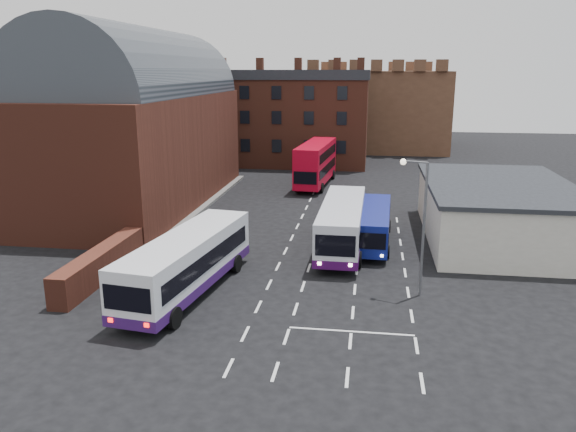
# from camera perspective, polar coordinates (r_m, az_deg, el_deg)

# --- Properties ---
(ground) EXTENTS (180.00, 180.00, 0.00)m
(ground) POSITION_cam_1_polar(r_m,az_deg,el_deg) (30.94, -2.74, -8.60)
(ground) COLOR black
(railway_station) EXTENTS (12.00, 28.00, 16.00)m
(railway_station) POSITION_cam_1_polar(r_m,az_deg,el_deg) (53.43, -15.08, 9.24)
(railway_station) COLOR #602B1E
(railway_station) RESTS_ON ground
(forecourt_wall) EXTENTS (1.20, 10.00, 1.80)m
(forecourt_wall) POSITION_cam_1_polar(r_m,az_deg,el_deg) (35.64, -18.48, -4.64)
(forecourt_wall) COLOR #602B1E
(forecourt_wall) RESTS_ON ground
(cream_building) EXTENTS (10.40, 16.40, 4.25)m
(cream_building) POSITION_cam_1_polar(r_m,az_deg,el_deg) (44.08, 20.48, 0.52)
(cream_building) COLOR beige
(cream_building) RESTS_ON ground
(brick_terrace) EXTENTS (22.00, 10.00, 11.00)m
(brick_terrace) POSITION_cam_1_polar(r_m,az_deg,el_deg) (75.08, -0.52, 9.52)
(brick_terrace) COLOR brown
(brick_terrace) RESTS_ON ground
(castle_keep) EXTENTS (22.00, 22.00, 12.00)m
(castle_keep) POSITION_cam_1_polar(r_m,az_deg,el_deg) (94.08, 8.79, 10.69)
(castle_keep) COLOR brown
(castle_keep) RESTS_ON ground
(bus_white_outbound) EXTENTS (4.44, 12.46, 3.33)m
(bus_white_outbound) POSITION_cam_1_polar(r_m,az_deg,el_deg) (31.79, -10.21, -4.38)
(bus_white_outbound) COLOR white
(bus_white_outbound) RESTS_ON ground
(bus_white_inbound) EXTENTS (3.16, 12.05, 3.28)m
(bus_white_inbound) POSITION_cam_1_polar(r_m,az_deg,el_deg) (39.24, 5.51, -0.60)
(bus_white_inbound) COLOR silver
(bus_white_inbound) RESTS_ON ground
(bus_blue) EXTENTS (2.73, 9.76, 2.64)m
(bus_blue) POSITION_cam_1_polar(r_m,az_deg,el_deg) (40.67, 8.68, -0.70)
(bus_blue) COLOR navy
(bus_blue) RESTS_ON ground
(bus_red_double) EXTENTS (3.63, 11.68, 4.60)m
(bus_red_double) POSITION_cam_1_polar(r_m,az_deg,el_deg) (60.77, 2.84, 5.38)
(bus_red_double) COLOR #BC051E
(bus_red_double) RESTS_ON ground
(street_lamp) EXTENTS (1.49, 0.65, 7.60)m
(street_lamp) POSITION_cam_1_polar(r_m,az_deg,el_deg) (31.08, 13.22, 0.06)
(street_lamp) COLOR slate
(street_lamp) RESTS_ON ground
(pedestrian_red) EXTENTS (0.58, 0.42, 1.47)m
(pedestrian_red) POSITION_cam_1_polar(r_m,az_deg,el_deg) (29.40, -14.32, -8.80)
(pedestrian_red) COLOR #9F0A02
(pedestrian_red) RESTS_ON ground
(pedestrian_beige) EXTENTS (0.86, 0.73, 1.55)m
(pedestrian_beige) POSITION_cam_1_polar(r_m,az_deg,el_deg) (30.59, -11.18, -7.59)
(pedestrian_beige) COLOR #B8AD8F
(pedestrian_beige) RESTS_ON ground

